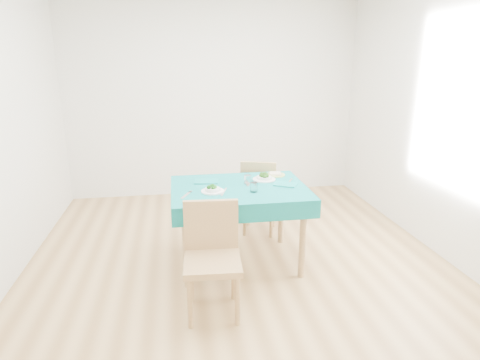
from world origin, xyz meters
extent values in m
cube|color=olive|center=(0.00, 0.00, -0.01)|extent=(4.00, 4.50, 0.02)
cube|color=silver|center=(0.00, 2.25, 1.35)|extent=(4.00, 0.02, 2.70)
cube|color=silver|center=(0.00, -2.25, 1.35)|extent=(4.00, 0.02, 2.70)
cube|color=silver|center=(2.00, 0.00, 1.35)|extent=(0.02, 4.50, 2.70)
cube|color=#096A6A|center=(0.01, 0.08, 0.38)|extent=(1.22, 0.93, 0.76)
cube|color=#9E794A|center=(-0.32, -0.68, 0.52)|extent=(0.45, 0.49, 1.05)
cube|color=#9E794A|center=(0.35, 0.77, 0.47)|extent=(0.49, 0.51, 0.94)
cube|color=silver|center=(-0.48, -0.07, 0.76)|extent=(0.11, 0.19, 0.00)
cube|color=silver|center=(-0.15, -0.04, 0.76)|extent=(0.09, 0.22, 0.00)
cube|color=silver|center=(0.11, 0.18, 0.76)|extent=(0.07, 0.19, 0.00)
cube|color=silver|center=(0.50, 0.16, 0.76)|extent=(0.12, 0.21, 0.00)
cube|color=#0E7675|center=(-0.28, 0.28, 0.76)|extent=(0.24, 0.18, 0.01)
cube|color=#0E7675|center=(0.44, 0.07, 0.76)|extent=(0.25, 0.22, 0.01)
cylinder|color=white|center=(0.10, 0.15, 0.80)|extent=(0.07, 0.07, 0.09)
cylinder|color=white|center=(0.11, -0.07, 0.80)|extent=(0.07, 0.07, 0.08)
cylinder|color=#ACBD5C|center=(0.42, 0.41, 0.76)|extent=(0.20, 0.20, 0.01)
cube|color=beige|center=(0.42, 0.41, 0.78)|extent=(0.13, 0.13, 0.02)
camera|label=1|loc=(-0.55, -3.35, 1.87)|focal=30.00mm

